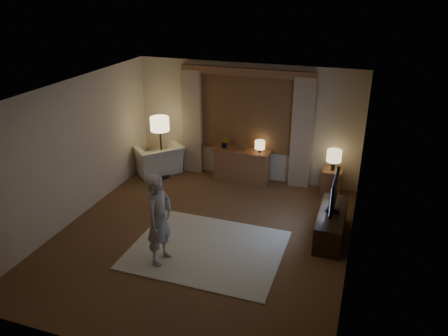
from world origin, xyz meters
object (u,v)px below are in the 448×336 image
at_px(side_table, 331,182).
at_px(person, 159,219).
at_px(armchair, 158,158).
at_px(tv_stand, 331,224).
at_px(sideboard, 242,166).

xyz_separation_m(side_table, person, (-2.31, -3.31, 0.50)).
distance_m(armchair, side_table, 3.98).
height_order(tv_stand, person, person).
relative_size(tv_stand, person, 0.93).
bearing_deg(sideboard, side_table, -1.45).
bearing_deg(armchair, sideboard, 136.59).
bearing_deg(armchair, tv_stand, 111.06).
height_order(sideboard, side_table, sideboard).
bearing_deg(side_table, person, -124.89).
bearing_deg(sideboard, tv_stand, -38.72).
bearing_deg(tv_stand, side_table, 96.25).
distance_m(side_table, tv_stand, 1.69).
bearing_deg(side_table, sideboard, 178.55).
relative_size(sideboard, armchair, 1.15).
relative_size(side_table, person, 0.37).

